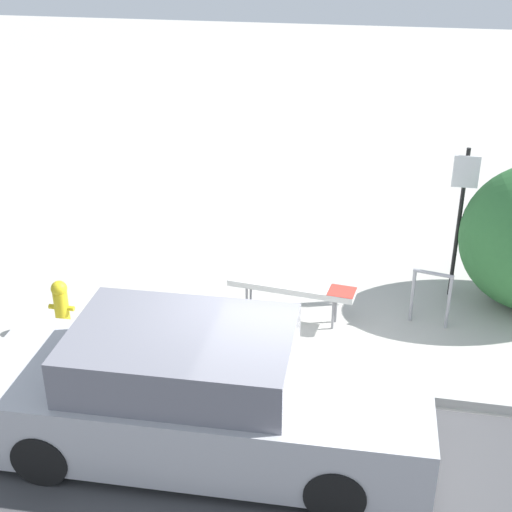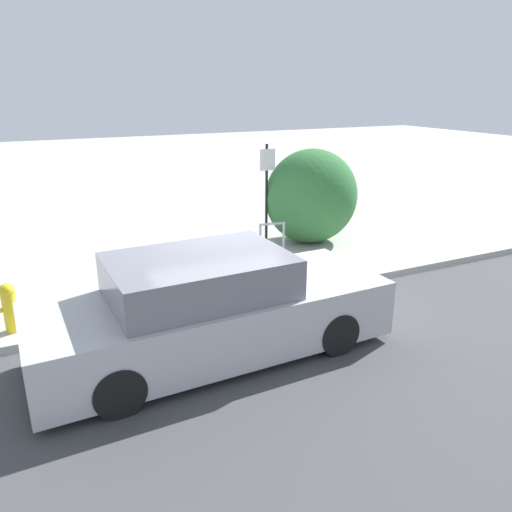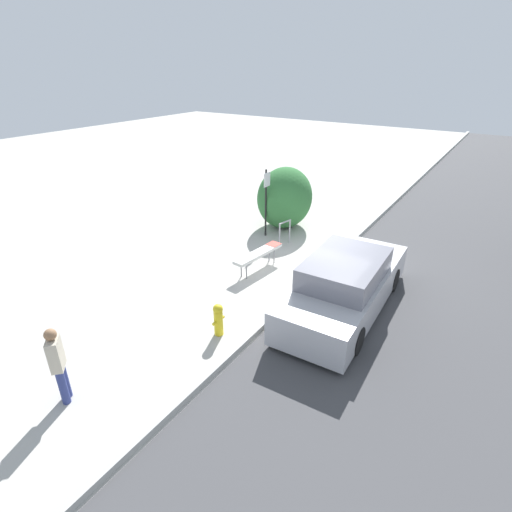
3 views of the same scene
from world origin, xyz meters
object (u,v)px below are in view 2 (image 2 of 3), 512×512
object	(u,v)px
fire_hydrant	(9,306)
parked_car_near	(211,310)
bench	(187,254)
bike_rack	(272,238)
sign_post	(267,186)

from	to	relation	value
fire_hydrant	parked_car_near	size ratio (longest dim) A/B	0.16
bench	bike_rack	bearing A→B (deg)	13.17
sign_post	bike_rack	bearing A→B (deg)	-110.14
fire_hydrant	bike_rack	bearing A→B (deg)	12.93
bench	sign_post	size ratio (longest dim) A/B	0.79
bench	parked_car_near	distance (m)	2.89
bench	parked_car_near	bearing A→B (deg)	-95.16
bench	bike_rack	distance (m)	1.92
bike_rack	sign_post	size ratio (longest dim) A/B	0.36
bench	fire_hydrant	size ratio (longest dim) A/B	2.38
bench	sign_post	distance (m)	2.67
bench	fire_hydrant	bearing A→B (deg)	-156.54
sign_post	fire_hydrant	xyz separation A→B (m)	(-5.29, -2.07, -0.98)
sign_post	parked_car_near	distance (m)	4.93
fire_hydrant	sign_post	bearing A→B (deg)	21.31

